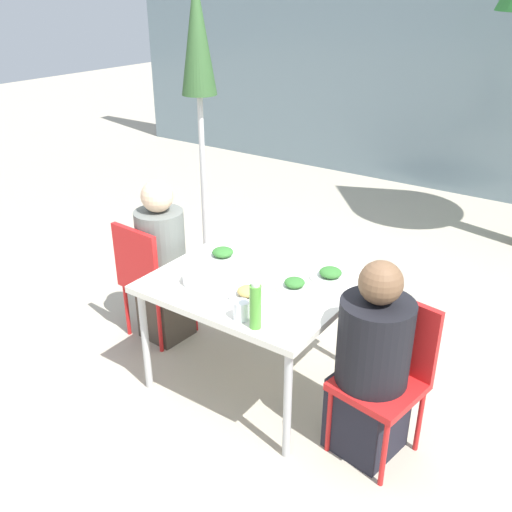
{
  "coord_description": "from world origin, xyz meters",
  "views": [
    {
      "loc": [
        1.69,
        -2.43,
        2.3
      ],
      "look_at": [
        0.0,
        0.0,
        0.87
      ],
      "focal_mm": 40.0,
      "sensor_mm": 36.0,
      "label": 1
    }
  ],
  "objects_px": {
    "salad_bowl": "(199,278)",
    "drinking_cup": "(241,310)",
    "chair_right": "(388,367)",
    "bottle": "(255,306)",
    "chair_left": "(149,274)",
    "closed_umbrella": "(199,67)",
    "person_left": "(163,266)",
    "person_right": "(372,368)"
  },
  "relations": [
    {
      "from": "salad_bowl",
      "to": "drinking_cup",
      "type": "bearing_deg",
      "value": -22.69
    },
    {
      "from": "chair_right",
      "to": "bottle",
      "type": "bearing_deg",
      "value": 41.2
    },
    {
      "from": "chair_left",
      "to": "chair_right",
      "type": "xyz_separation_m",
      "value": [
        1.75,
        -0.05,
        0.0
      ]
    },
    {
      "from": "closed_umbrella",
      "to": "bottle",
      "type": "relative_size",
      "value": 9.34
    },
    {
      "from": "chair_left",
      "to": "person_left",
      "type": "xyz_separation_m",
      "value": [
        0.06,
        0.08,
        0.04
      ]
    },
    {
      "from": "chair_left",
      "to": "salad_bowl",
      "type": "height_order",
      "value": "chair_left"
    },
    {
      "from": "chair_left",
      "to": "person_left",
      "type": "relative_size",
      "value": 0.75
    },
    {
      "from": "chair_left",
      "to": "drinking_cup",
      "type": "height_order",
      "value": "chair_left"
    },
    {
      "from": "chair_left",
      "to": "person_right",
      "type": "relative_size",
      "value": 0.78
    },
    {
      "from": "chair_left",
      "to": "bottle",
      "type": "relative_size",
      "value": 3.39
    },
    {
      "from": "chair_right",
      "to": "person_right",
      "type": "xyz_separation_m",
      "value": [
        -0.06,
        -0.07,
        0.01
      ]
    },
    {
      "from": "chair_left",
      "to": "bottle",
      "type": "distance_m",
      "value": 1.28
    },
    {
      "from": "chair_right",
      "to": "person_right",
      "type": "relative_size",
      "value": 0.78
    },
    {
      "from": "chair_right",
      "to": "salad_bowl",
      "type": "height_order",
      "value": "chair_right"
    },
    {
      "from": "person_left",
      "to": "person_right",
      "type": "bearing_deg",
      "value": -2.83
    },
    {
      "from": "salad_bowl",
      "to": "closed_umbrella",
      "type": "bearing_deg",
      "value": 128.45
    },
    {
      "from": "chair_left",
      "to": "salad_bowl",
      "type": "bearing_deg",
      "value": -14.09
    },
    {
      "from": "closed_umbrella",
      "to": "drinking_cup",
      "type": "height_order",
      "value": "closed_umbrella"
    },
    {
      "from": "person_right",
      "to": "closed_umbrella",
      "type": "xyz_separation_m",
      "value": [
        -1.95,
        1.03,
        1.22
      ]
    },
    {
      "from": "chair_left",
      "to": "drinking_cup",
      "type": "bearing_deg",
      "value": -16.02
    },
    {
      "from": "person_left",
      "to": "chair_right",
      "type": "distance_m",
      "value": 1.7
    },
    {
      "from": "chair_left",
      "to": "person_right",
      "type": "bearing_deg",
      "value": -0.04
    },
    {
      "from": "chair_left",
      "to": "person_left",
      "type": "height_order",
      "value": "person_left"
    },
    {
      "from": "chair_left",
      "to": "bottle",
      "type": "height_order",
      "value": "bottle"
    },
    {
      "from": "person_left",
      "to": "bottle",
      "type": "relative_size",
      "value": 4.52
    },
    {
      "from": "chair_right",
      "to": "bottle",
      "type": "relative_size",
      "value": 3.39
    },
    {
      "from": "closed_umbrella",
      "to": "bottle",
      "type": "xyz_separation_m",
      "value": [
        1.43,
        -1.32,
        -0.89
      ]
    },
    {
      "from": "drinking_cup",
      "to": "salad_bowl",
      "type": "distance_m",
      "value": 0.47
    },
    {
      "from": "person_right",
      "to": "bottle",
      "type": "relative_size",
      "value": 4.37
    },
    {
      "from": "chair_right",
      "to": "person_right",
      "type": "distance_m",
      "value": 0.1
    },
    {
      "from": "bottle",
      "to": "chair_left",
      "type": "bearing_deg",
      "value": 160.74
    },
    {
      "from": "person_left",
      "to": "chair_right",
      "type": "xyz_separation_m",
      "value": [
        1.7,
        -0.12,
        -0.04
      ]
    },
    {
      "from": "chair_left",
      "to": "closed_umbrella",
      "type": "relative_size",
      "value": 0.36
    },
    {
      "from": "person_left",
      "to": "salad_bowl",
      "type": "height_order",
      "value": "person_left"
    },
    {
      "from": "drinking_cup",
      "to": "closed_umbrella",
      "type": "bearing_deg",
      "value": 135.5
    },
    {
      "from": "person_right",
      "to": "drinking_cup",
      "type": "xyz_separation_m",
      "value": [
        -0.63,
        -0.27,
        0.26
      ]
    },
    {
      "from": "person_right",
      "to": "salad_bowl",
      "type": "bearing_deg",
      "value": 14.23
    },
    {
      "from": "person_left",
      "to": "chair_right",
      "type": "bearing_deg",
      "value": -0.22
    },
    {
      "from": "chair_right",
      "to": "closed_umbrella",
      "type": "bearing_deg",
      "value": -15.93
    },
    {
      "from": "person_left",
      "to": "person_right",
      "type": "relative_size",
      "value": 1.03
    },
    {
      "from": "bottle",
      "to": "salad_bowl",
      "type": "bearing_deg",
      "value": 159.34
    },
    {
      "from": "chair_left",
      "to": "closed_umbrella",
      "type": "height_order",
      "value": "closed_umbrella"
    }
  ]
}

